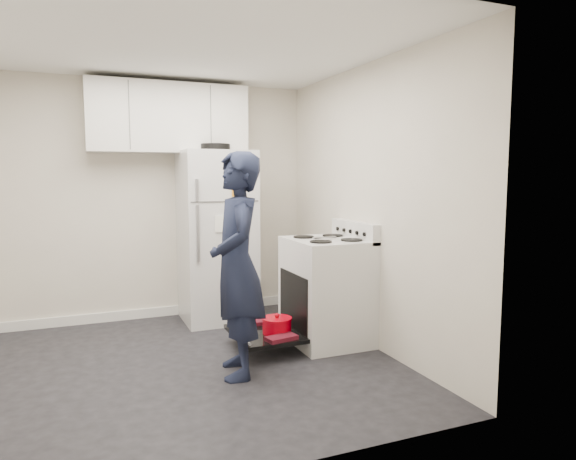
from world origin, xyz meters
name	(u,v)px	position (x,y,z in m)	size (l,w,h in m)	color
room	(185,216)	(-0.03, 0.03, 1.21)	(3.21, 3.21, 2.51)	black
electric_range	(325,292)	(1.26, 0.15, 0.47)	(0.66, 0.76, 1.10)	silver
open_oven_door	(269,330)	(0.71, 0.12, 0.18)	(0.55, 0.71, 0.21)	black
refrigerator	(217,236)	(0.54, 1.25, 0.89)	(0.72, 0.74, 1.84)	silver
upper_cabinets	(168,118)	(0.10, 1.43, 2.10)	(1.60, 0.33, 0.70)	silver
person	(237,265)	(0.30, -0.28, 0.85)	(0.62, 0.41, 1.70)	black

